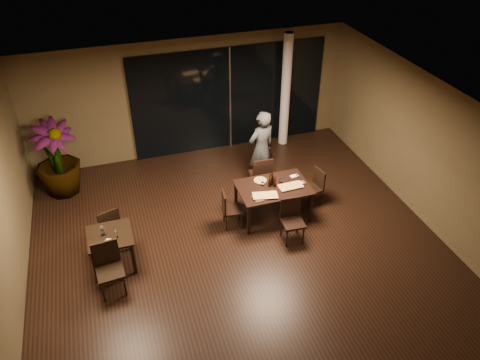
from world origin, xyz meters
name	(u,v)px	position (x,y,z in m)	size (l,w,h in m)	color
ground	(240,248)	(0.00, 0.00, 0.00)	(8.00, 8.00, 0.00)	black
wall_back	(190,97)	(0.00, 4.05, 1.50)	(8.00, 0.10, 3.00)	brown
wall_right	(430,152)	(4.05, 0.00, 1.50)	(0.10, 8.00, 3.00)	brown
ceiling	(240,111)	(0.00, 0.00, 3.02)	(8.00, 8.00, 0.04)	silver
window_panel	(230,99)	(1.00, 3.96, 1.35)	(5.00, 0.06, 2.70)	black
column	(286,91)	(2.40, 3.65, 1.50)	(0.24, 0.24, 3.00)	silver
main_table	(273,190)	(1.00, 0.80, 0.68)	(1.50, 1.00, 0.75)	black
side_table	(111,240)	(-2.40, 0.30, 0.62)	(0.80, 0.80, 0.75)	black
chair_main_far	(261,174)	(1.03, 1.61, 0.55)	(0.49, 0.49, 0.98)	black
chair_main_near	(292,217)	(1.10, 0.01, 0.51)	(0.45, 0.45, 0.92)	black
chair_main_left	(229,207)	(0.01, 0.75, 0.48)	(0.44, 0.44, 0.86)	black
chair_main_right	(315,185)	(2.04, 0.94, 0.48)	(0.46, 0.46, 0.85)	black
chair_side_far	(108,225)	(-2.41, 0.89, 0.51)	(0.54, 0.54, 0.92)	black
chair_side_near	(108,265)	(-2.50, -0.27, 0.56)	(0.51, 0.51, 1.00)	black
diner	(261,149)	(1.18, 2.04, 0.93)	(0.63, 0.42, 1.87)	#2D3033
potted_plant	(57,159)	(-3.30, 3.09, 0.88)	(0.96, 0.96, 1.77)	#1F4717
pizza_board_left	(265,196)	(0.71, 0.53, 0.76)	(0.51, 0.25, 0.01)	#4B2918
pizza_board_right	(290,187)	(1.33, 0.67, 0.76)	(0.51, 0.25, 0.01)	#4F2B19
oblong_pizza_left	(265,196)	(0.71, 0.53, 0.77)	(0.49, 0.23, 0.02)	maroon
oblong_pizza_right	(291,186)	(1.33, 0.67, 0.77)	(0.49, 0.23, 0.02)	maroon
round_pizza	(260,180)	(0.81, 1.09, 0.76)	(0.27, 0.27, 0.01)	#A73812
bottle_a	(270,180)	(0.93, 0.84, 0.91)	(0.07, 0.07, 0.33)	black
bottle_b	(275,181)	(1.03, 0.80, 0.89)	(0.06, 0.06, 0.28)	black
bottle_c	(272,178)	(0.99, 0.89, 0.92)	(0.07, 0.07, 0.33)	black
tumbler_left	(263,184)	(0.80, 0.92, 0.79)	(0.07, 0.07, 0.08)	white
tumbler_right	(281,181)	(1.20, 0.89, 0.80)	(0.08, 0.08, 0.09)	white
napkin_near	(301,183)	(1.59, 0.74, 0.76)	(0.18, 0.10, 0.01)	white
napkin_far	(294,176)	(1.57, 1.03, 0.76)	(0.18, 0.10, 0.01)	white
wine_glass_a	(103,231)	(-2.50, 0.33, 0.85)	(0.09, 0.09, 0.20)	white
wine_glass_b	(116,234)	(-2.29, 0.20, 0.83)	(0.07, 0.07, 0.16)	white
side_napkin	(111,241)	(-2.39, 0.12, 0.76)	(0.18, 0.11, 0.01)	white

